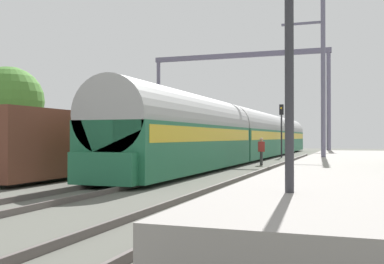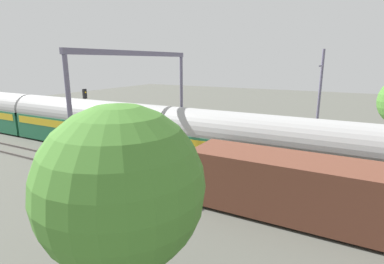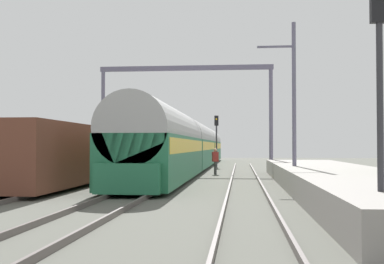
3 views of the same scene
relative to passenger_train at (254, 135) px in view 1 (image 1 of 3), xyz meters
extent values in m
plane|color=#55564E|center=(0.00, -22.13, -1.97)|extent=(120.00, 120.00, 0.00)
cube|color=#5C5350|center=(-4.99, -22.13, -1.89)|extent=(0.08, 60.00, 0.16)
cube|color=#5C5350|center=(-3.56, -22.13, -1.89)|extent=(0.08, 60.00, 0.16)
cube|color=#5C5350|center=(-0.72, -22.13, -1.89)|extent=(0.08, 60.00, 0.16)
cube|color=#5C5350|center=(0.72, -22.13, -1.89)|extent=(0.08, 60.00, 0.16)
cube|color=#5C5350|center=(3.56, -22.13, -1.89)|extent=(0.08, 60.00, 0.16)
cube|color=#5C5350|center=(4.99, -22.13, -1.89)|extent=(0.08, 60.00, 0.16)
cube|color=gray|center=(8.09, -20.13, -1.52)|extent=(4.40, 28.00, 0.90)
cube|color=#236B47|center=(0.00, -16.31, -0.71)|extent=(2.90, 16.00, 2.20)
cube|color=gold|center=(0.00, -16.31, -0.08)|extent=(2.93, 15.36, 0.64)
cylinder|color=#A6A6A6|center=(0.00, -16.31, 0.59)|extent=(2.84, 16.00, 2.84)
cube|color=#236B47|center=(0.00, 0.04, -0.71)|extent=(2.90, 16.00, 2.20)
cube|color=gold|center=(0.00, 0.04, -0.08)|extent=(2.93, 15.36, 0.64)
cylinder|color=#A6A6A6|center=(0.00, 0.04, 0.59)|extent=(2.84, 16.00, 2.84)
cube|color=#236B47|center=(0.00, 16.39, -0.71)|extent=(2.90, 16.00, 2.20)
cube|color=gold|center=(0.00, 16.39, -0.08)|extent=(2.93, 15.36, 0.64)
cylinder|color=#A6A6A6|center=(0.00, 16.39, 0.59)|extent=(2.84, 16.00, 2.84)
cube|color=#236B47|center=(0.00, -24.56, -1.26)|extent=(2.40, 0.50, 1.10)
cube|color=brown|center=(-4.28, -19.25, -0.46)|extent=(2.80, 13.00, 2.70)
cube|color=black|center=(-4.28, -19.25, -1.76)|extent=(2.52, 11.96, 0.10)
cylinder|color=#393939|center=(2.39, -9.07, -1.55)|extent=(0.23, 0.23, 0.85)
cube|color=maroon|center=(2.39, -9.07, -0.80)|extent=(0.46, 0.35, 0.64)
sphere|color=tan|center=(2.39, -9.07, -0.36)|extent=(0.24, 0.24, 0.24)
cylinder|color=#2D2D33|center=(7.04, -31.00, 0.31)|extent=(0.14, 0.14, 4.56)
cylinder|color=#2D2D33|center=(1.92, 2.55, -0.12)|extent=(0.14, 0.14, 3.71)
cube|color=black|center=(1.92, 2.55, 2.18)|extent=(0.36, 0.20, 0.90)
sphere|color=yellow|center=(1.92, 2.43, 2.32)|extent=(0.16, 0.16, 0.16)
cylinder|color=slate|center=(-6.28, -5.34, 1.78)|extent=(0.28, 0.28, 7.50)
cylinder|color=slate|center=(6.28, -5.34, 1.78)|extent=(0.28, 0.28, 7.50)
cube|color=slate|center=(0.00, -5.34, 5.71)|extent=(12.95, 0.24, 0.36)
cylinder|color=slate|center=(6.68, -17.24, 2.03)|extent=(0.20, 0.20, 8.00)
cube|color=slate|center=(5.78, -17.24, 4.83)|extent=(1.80, 0.10, 0.10)
cylinder|color=#4C3826|center=(-12.40, -14.62, -0.79)|extent=(0.36, 0.36, 2.37)
sphere|color=#467F2F|center=(-12.40, -14.62, 2.02)|extent=(4.34, 4.34, 4.34)
camera|label=1|loc=(8.02, -38.40, -0.21)|focal=43.94mm
camera|label=2|loc=(-17.79, -19.64, 5.18)|focal=28.02mm
camera|label=3|loc=(4.03, -42.10, -0.09)|focal=46.70mm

